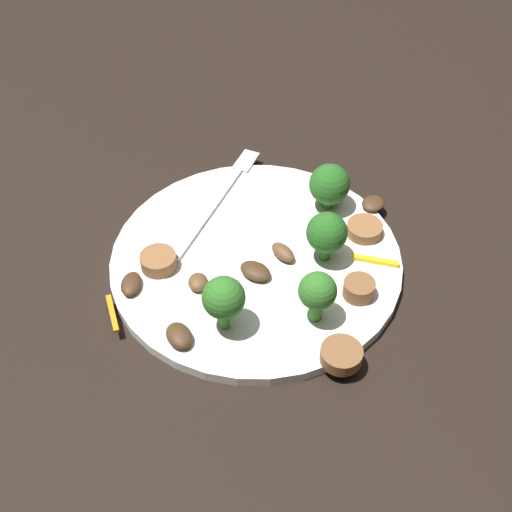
{
  "coord_description": "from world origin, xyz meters",
  "views": [
    {
      "loc": [
        -0.41,
        -0.13,
        0.47
      ],
      "look_at": [
        0.0,
        0.0,
        0.01
      ],
      "focal_mm": 46.86,
      "sensor_mm": 36.0,
      "label": 1
    }
  ],
  "objects_px": {
    "mushroom_2": "(198,282)",
    "mushroom_3": "(179,336)",
    "sausage_slice_0": "(158,261)",
    "mushroom_5": "(373,203)",
    "sausage_slice_1": "(359,289)",
    "broccoli_floret_1": "(329,185)",
    "mushroom_0": "(131,284)",
    "pepper_strip_2": "(376,261)",
    "sausage_slice_3": "(341,355)",
    "pepper_strip_3": "(112,313)",
    "broccoli_floret_0": "(225,299)",
    "broccoli_floret_3": "(327,233)",
    "sausage_slice_2": "(364,229)",
    "mushroom_4": "(283,252)",
    "plate": "(256,260)",
    "mushroom_1": "(255,271)",
    "fork": "(223,193)",
    "broccoli_floret_2": "(317,292)"
  },
  "relations": [
    {
      "from": "plate",
      "to": "broccoli_floret_0",
      "type": "bearing_deg",
      "value": -179.25
    },
    {
      "from": "sausage_slice_1",
      "to": "mushroom_3",
      "type": "distance_m",
      "value": 0.16
    },
    {
      "from": "mushroom_0",
      "to": "broccoli_floret_0",
      "type": "bearing_deg",
      "value": -99.35
    },
    {
      "from": "pepper_strip_2",
      "to": "mushroom_5",
      "type": "bearing_deg",
      "value": 12.41
    },
    {
      "from": "mushroom_5",
      "to": "mushroom_1",
      "type": "bearing_deg",
      "value": 145.85
    },
    {
      "from": "broccoli_floret_3",
      "to": "sausage_slice_1",
      "type": "distance_m",
      "value": 0.06
    },
    {
      "from": "sausage_slice_1",
      "to": "pepper_strip_2",
      "type": "bearing_deg",
      "value": -9.68
    },
    {
      "from": "mushroom_3",
      "to": "mushroom_5",
      "type": "height_order",
      "value": "mushroom_3"
    },
    {
      "from": "plate",
      "to": "broccoli_floret_3",
      "type": "relative_size",
      "value": 5.28
    },
    {
      "from": "broccoli_floret_0",
      "to": "mushroom_5",
      "type": "bearing_deg",
      "value": -25.57
    },
    {
      "from": "sausage_slice_3",
      "to": "mushroom_2",
      "type": "distance_m",
      "value": 0.15
    },
    {
      "from": "broccoli_floret_1",
      "to": "mushroom_2",
      "type": "relative_size",
      "value": 2.36
    },
    {
      "from": "plate",
      "to": "broccoli_floret_0",
      "type": "xyz_separation_m",
      "value": [
        -0.09,
        -0.0,
        0.04
      ]
    },
    {
      "from": "sausage_slice_1",
      "to": "mushroom_2",
      "type": "xyz_separation_m",
      "value": [
        -0.03,
        0.14,
        -0.0
      ]
    },
    {
      "from": "plate",
      "to": "mushroom_1",
      "type": "height_order",
      "value": "mushroom_1"
    },
    {
      "from": "broccoli_floret_0",
      "to": "broccoli_floret_3",
      "type": "distance_m",
      "value": 0.12
    },
    {
      "from": "sausage_slice_2",
      "to": "mushroom_1",
      "type": "xyz_separation_m",
      "value": [
        -0.08,
        0.08,
        -0.0
      ]
    },
    {
      "from": "mushroom_3",
      "to": "sausage_slice_2",
      "type": "bearing_deg",
      "value": -35.22
    },
    {
      "from": "broccoli_floret_0",
      "to": "sausage_slice_2",
      "type": "distance_m",
      "value": 0.18
    },
    {
      "from": "fork",
      "to": "sausage_slice_0",
      "type": "bearing_deg",
      "value": 174.51
    },
    {
      "from": "mushroom_0",
      "to": "sausage_slice_0",
      "type": "bearing_deg",
      "value": -23.0
    },
    {
      "from": "mushroom_0",
      "to": "pepper_strip_2",
      "type": "relative_size",
      "value": 0.66
    },
    {
      "from": "plate",
      "to": "mushroom_0",
      "type": "relative_size",
      "value": 9.63
    },
    {
      "from": "broccoli_floret_1",
      "to": "mushroom_2",
      "type": "xyz_separation_m",
      "value": [
        -0.14,
        0.09,
        -0.02
      ]
    },
    {
      "from": "sausage_slice_1",
      "to": "mushroom_4",
      "type": "bearing_deg",
      "value": 72.15
    },
    {
      "from": "fork",
      "to": "broccoli_floret_0",
      "type": "xyz_separation_m",
      "value": [
        -0.16,
        -0.06,
        0.04
      ]
    },
    {
      "from": "sausage_slice_1",
      "to": "pepper_strip_3",
      "type": "height_order",
      "value": "sausage_slice_1"
    },
    {
      "from": "mushroom_3",
      "to": "broccoli_floret_1",
      "type": "bearing_deg",
      "value": -21.56
    },
    {
      "from": "broccoli_floret_0",
      "to": "mushroom_3",
      "type": "distance_m",
      "value": 0.05
    },
    {
      "from": "sausage_slice_2",
      "to": "broccoli_floret_2",
      "type": "bearing_deg",
      "value": 170.2
    },
    {
      "from": "broccoli_floret_1",
      "to": "mushroom_4",
      "type": "relative_size",
      "value": 1.79
    },
    {
      "from": "sausage_slice_0",
      "to": "mushroom_5",
      "type": "relative_size",
      "value": 1.34
    },
    {
      "from": "mushroom_2",
      "to": "mushroom_3",
      "type": "relative_size",
      "value": 0.73
    },
    {
      "from": "broccoli_floret_0",
      "to": "sausage_slice_1",
      "type": "xyz_separation_m",
      "value": [
        0.07,
        -0.1,
        -0.03
      ]
    },
    {
      "from": "sausage_slice_3",
      "to": "pepper_strip_2",
      "type": "height_order",
      "value": "sausage_slice_3"
    },
    {
      "from": "broccoli_floret_1",
      "to": "mushroom_1",
      "type": "xyz_separation_m",
      "value": [
        -0.11,
        0.04,
        -0.02
      ]
    },
    {
      "from": "broccoli_floret_2",
      "to": "mushroom_0",
      "type": "distance_m",
      "value": 0.17
    },
    {
      "from": "broccoli_floret_0",
      "to": "mushroom_5",
      "type": "distance_m",
      "value": 0.21
    },
    {
      "from": "sausage_slice_2",
      "to": "mushroom_2",
      "type": "bearing_deg",
      "value": 131.07
    },
    {
      "from": "broccoli_floret_0",
      "to": "broccoli_floret_2",
      "type": "distance_m",
      "value": 0.08
    },
    {
      "from": "sausage_slice_0",
      "to": "mushroom_2",
      "type": "xyz_separation_m",
      "value": [
        -0.01,
        -0.04,
        -0.0
      ]
    },
    {
      "from": "mushroom_4",
      "to": "broccoli_floret_1",
      "type": "bearing_deg",
      "value": -16.11
    },
    {
      "from": "broccoli_floret_2",
      "to": "broccoli_floret_3",
      "type": "height_order",
      "value": "same"
    },
    {
      "from": "broccoli_floret_1",
      "to": "broccoli_floret_2",
      "type": "distance_m",
      "value": 0.15
    },
    {
      "from": "plate",
      "to": "sausage_slice_1",
      "type": "relative_size",
      "value": 9.74
    },
    {
      "from": "sausage_slice_2",
      "to": "mushroom_1",
      "type": "distance_m",
      "value": 0.12
    },
    {
      "from": "sausage_slice_1",
      "to": "mushroom_5",
      "type": "distance_m",
      "value": 0.12
    },
    {
      "from": "mushroom_0",
      "to": "mushroom_2",
      "type": "xyz_separation_m",
      "value": [
        0.02,
        -0.06,
        0.0
      ]
    },
    {
      "from": "mushroom_5",
      "to": "pepper_strip_2",
      "type": "distance_m",
      "value": 0.08
    },
    {
      "from": "sausage_slice_3",
      "to": "pepper_strip_3",
      "type": "bearing_deg",
      "value": 94.0
    }
  ]
}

